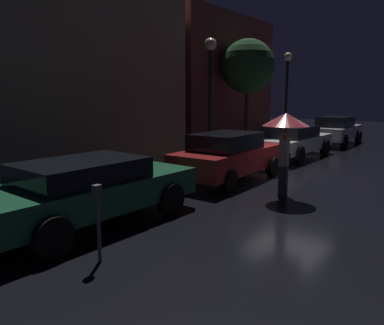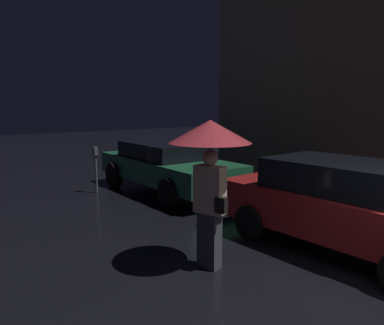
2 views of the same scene
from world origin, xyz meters
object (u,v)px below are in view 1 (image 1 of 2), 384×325
(parking_meter, at_px, (98,215))
(street_lamp_far, at_px, (287,78))
(parked_car_silver, at_px, (336,130))
(street_lamp_near, at_px, (210,72))
(parked_car_red, at_px, (228,156))
(pedestrian_with_umbrella, at_px, (285,130))
(parked_car_green, at_px, (88,189))
(parked_car_white, at_px, (292,141))

(parking_meter, xyz_separation_m, street_lamp_far, (16.33, 4.34, 2.75))
(parked_car_silver, relative_size, parking_meter, 3.42)
(street_lamp_far, bearing_deg, street_lamp_near, -178.46)
(parked_car_red, relative_size, street_lamp_far, 0.87)
(pedestrian_with_umbrella, bearing_deg, street_lamp_far, -171.25)
(parked_car_green, relative_size, parked_car_white, 1.01)
(street_lamp_near, bearing_deg, street_lamp_far, 1.54)
(pedestrian_with_umbrella, height_order, street_lamp_near, street_lamp_near)
(parking_meter, relative_size, street_lamp_near, 0.26)
(street_lamp_far, bearing_deg, parked_car_silver, -75.97)
(parking_meter, bearing_deg, parked_car_white, 8.90)
(parked_car_red, bearing_deg, street_lamp_far, 13.05)
(street_lamp_near, height_order, street_lamp_far, street_lamp_far)
(street_lamp_far, bearing_deg, parking_meter, -165.12)
(parked_car_green, xyz_separation_m, parked_car_red, (5.20, 0.01, 0.03))
(pedestrian_with_umbrella, bearing_deg, parked_car_red, -125.40)
(parked_car_white, relative_size, street_lamp_far, 0.94)
(parking_meter, relative_size, street_lamp_far, 0.25)
(parked_car_white, bearing_deg, parking_meter, -170.88)
(parked_car_green, bearing_deg, street_lamp_far, 10.92)
(parked_car_silver, xyz_separation_m, pedestrian_with_umbrella, (-11.57, -2.33, 0.95))
(parked_car_green, xyz_separation_m, pedestrian_with_umbrella, (4.41, -2.19, 1.01))
(parked_car_silver, distance_m, street_lamp_far, 3.83)
(parked_car_red, bearing_deg, parked_car_white, -0.09)
(parking_meter, bearing_deg, street_lamp_near, 25.28)
(parked_car_green, relative_size, street_lamp_near, 0.97)
(street_lamp_far, bearing_deg, parked_car_red, -164.94)
(parked_car_white, distance_m, parking_meter, 11.56)
(pedestrian_with_umbrella, relative_size, parking_meter, 1.73)
(parking_meter, bearing_deg, street_lamp_far, 14.88)
(parked_car_silver, distance_m, pedestrian_with_umbrella, 11.84)
(parked_car_green, height_order, street_lamp_near, street_lamp_near)
(parked_car_silver, height_order, parking_meter, parked_car_silver)
(parked_car_silver, relative_size, street_lamp_near, 0.89)
(parked_car_red, height_order, pedestrian_with_umbrella, pedestrian_with_umbrella)
(parked_car_green, distance_m, parking_meter, 1.90)
(parked_car_red, relative_size, parking_meter, 3.41)
(parked_car_white, relative_size, street_lamp_near, 0.96)
(parked_car_green, xyz_separation_m, street_lamp_far, (15.33, 2.73, 2.79))
(pedestrian_with_umbrella, bearing_deg, parking_meter, -21.71)
(parked_car_green, relative_size, parking_meter, 3.72)
(parked_car_green, bearing_deg, parked_car_silver, 1.29)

